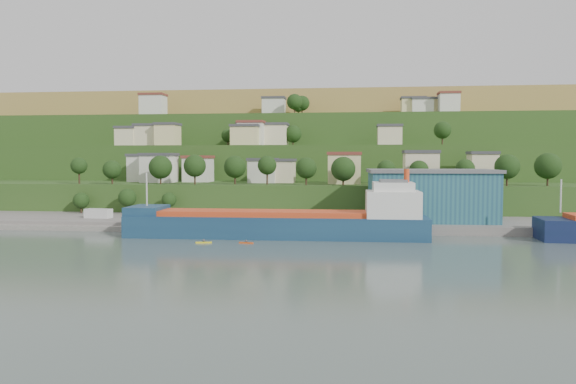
# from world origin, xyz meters

# --- Properties ---
(ground) EXTENTS (500.00, 500.00, 0.00)m
(ground) POSITION_xyz_m (0.00, 0.00, 0.00)
(ground) COLOR #4C5C55
(ground) RESTS_ON ground
(quay) EXTENTS (220.00, 26.00, 4.00)m
(quay) POSITION_xyz_m (20.00, 28.00, 0.00)
(quay) COLOR slate
(quay) RESTS_ON ground
(pebble_beach) EXTENTS (40.00, 18.00, 2.40)m
(pebble_beach) POSITION_xyz_m (-55.00, 22.00, 0.00)
(pebble_beach) COLOR slate
(pebble_beach) RESTS_ON ground
(hillside) EXTENTS (360.00, 210.79, 96.00)m
(hillside) POSITION_xyz_m (-0.02, 168.69, 0.08)
(hillside) COLOR #284719
(hillside) RESTS_ON ground
(cargo_ship_near) EXTENTS (66.86, 11.32, 17.16)m
(cargo_ship_near) POSITION_xyz_m (0.09, 8.13, 2.74)
(cargo_ship_near) COLOR #15304E
(cargo_ship_near) RESTS_ON ground
(warehouse) EXTENTS (31.64, 20.07, 12.80)m
(warehouse) POSITION_xyz_m (34.32, 28.28, 8.43)
(warehouse) COLOR navy
(warehouse) RESTS_ON quay
(caravan) EXTENTS (7.17, 3.74, 3.20)m
(caravan) POSITION_xyz_m (-50.93, 24.16, 2.80)
(caravan) COLOR silver
(caravan) RESTS_ON pebble_beach
(dinghy) EXTENTS (3.63, 1.62, 0.71)m
(dinghy) POSITION_xyz_m (-44.79, 16.86, 1.55)
(dinghy) COLOR silver
(dinghy) RESTS_ON pebble_beach
(kayak_orange) EXTENTS (3.07, 1.02, 0.76)m
(kayak_orange) POSITION_xyz_m (-6.83, -1.53, 0.22)
(kayak_orange) COLOR #D44912
(kayak_orange) RESTS_ON ground
(kayak_yellow) EXTENTS (3.38, 1.16, 0.83)m
(kayak_yellow) POSITION_xyz_m (-15.66, -2.17, 0.25)
(kayak_yellow) COLOR yellow
(kayak_yellow) RESTS_ON ground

